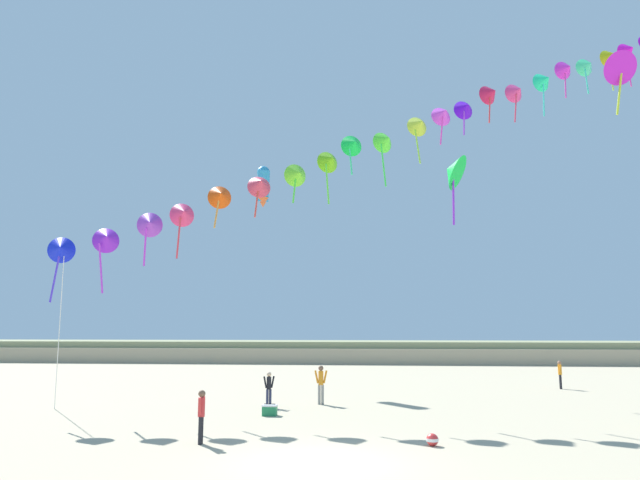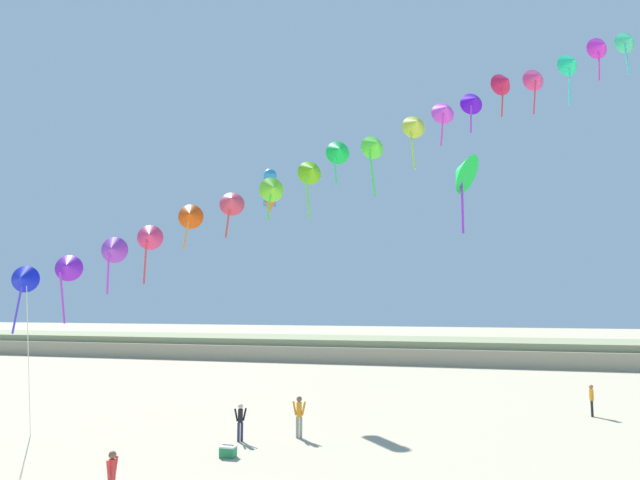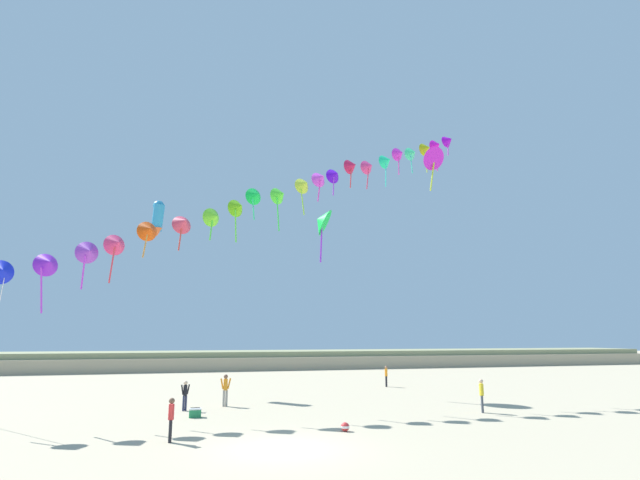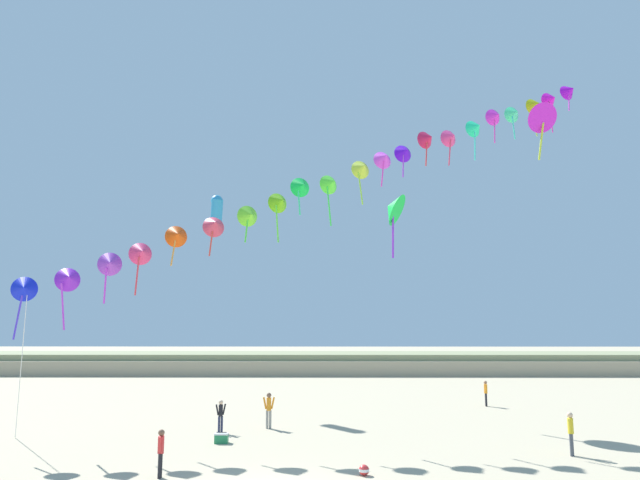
{
  "view_description": "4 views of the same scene",
  "coord_description": "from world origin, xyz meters",
  "views": [
    {
      "loc": [
        1.43,
        -15.24,
        3.45
      ],
      "look_at": [
        -0.81,
        8.56,
        7.15
      ],
      "focal_mm": 32.0,
      "sensor_mm": 36.0,
      "label": 1
    },
    {
      "loc": [
        5.9,
        -12.5,
        5.78
      ],
      "look_at": [
        -0.71,
        13.8,
        8.69
      ],
      "focal_mm": 32.0,
      "sensor_mm": 36.0,
      "label": 2
    },
    {
      "loc": [
        -3.63,
        -18.01,
        3.82
      ],
      "look_at": [
        3.74,
        8.75,
        9.22
      ],
      "focal_mm": 28.0,
      "sensor_mm": 36.0,
      "label": 3
    },
    {
      "loc": [
        1.73,
        -17.95,
        5.1
      ],
      "look_at": [
        1.54,
        9.72,
        9.23
      ],
      "focal_mm": 32.0,
      "sensor_mm": 36.0,
      "label": 4
    }
  ],
  "objects": [
    {
      "name": "person_mid_center",
      "position": [
        11.5,
        5.53,
        0.97
      ],
      "size": [
        0.38,
        0.54,
        1.67
      ],
      "color": "#474C56",
      "rests_on": "ground"
    },
    {
      "name": "large_kite_low_lead",
      "position": [
        15.69,
        17.35,
        18.38
      ],
      "size": [
        2.22,
        1.86,
        3.87
      ],
      "color": "#CE1FD2"
    },
    {
      "name": "person_near_right",
      "position": [
        12.01,
        19.35,
        0.91
      ],
      "size": [
        0.22,
        0.56,
        1.58
      ],
      "color": "black",
      "rests_on": "ground"
    },
    {
      "name": "person_far_left",
      "position": [
        -1.04,
        11.44,
        1.0
      ],
      "size": [
        0.61,
        0.24,
        1.74
      ],
      "color": "gray",
      "rests_on": "ground"
    },
    {
      "name": "person_near_left",
      "position": [
        -3.81,
        2.16,
        0.91
      ],
      "size": [
        0.22,
        0.55,
        1.58
      ],
      "color": "black",
      "rests_on": "ground"
    },
    {
      "name": "beach_cooler",
      "position": [
        -2.76,
        7.9,
        0.21
      ],
      "size": [
        0.58,
        0.41,
        0.46
      ],
      "color": "#23844C",
      "rests_on": "ground"
    },
    {
      "name": "beach_ball",
      "position": [
        3.1,
        2.53,
        0.18
      ],
      "size": [
        0.36,
        0.36,
        0.36
      ],
      "color": "red",
      "rests_on": "ground"
    },
    {
      "name": "large_kite_mid_trail",
      "position": [
        5.95,
        16.45,
        12.2
      ],
      "size": [
        2.17,
        2.48,
        4.15
      ],
      "color": "#0FDC3B"
    },
    {
      "name": "large_kite_high_solo",
      "position": [
        -5.74,
        20.88,
        12.81
      ],
      "size": [
        1.2,
        1.41,
        2.79
      ],
      "color": "#2D90C9"
    },
    {
      "name": "dune_ridge",
      "position": [
        0.0,
        45.07,
        1.05
      ],
      "size": [
        120.0,
        10.13,
        2.1
      ],
      "color": "tan",
      "rests_on": "ground"
    },
    {
      "name": "kite_banner_string",
      "position": [
        3.73,
        13.52,
        13.85
      ],
      "size": [
        31.97,
        14.09,
        21.89
      ],
      "color": "#0E1FD7"
    },
    {
      "name": "person_far_right",
      "position": [
        -3.24,
        10.26,
        0.88
      ],
      "size": [
        0.5,
        0.33,
        1.53
      ],
      "color": "#282D4C",
      "rests_on": "ground"
    }
  ]
}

